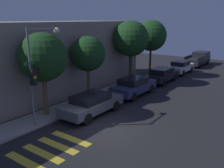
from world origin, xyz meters
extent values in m
plane|color=black|center=(0.00, 0.00, 0.00)|extent=(60.00, 60.00, 0.00)
cube|color=gray|center=(0.00, 4.20, 0.07)|extent=(26.00, 1.99, 0.14)
cube|color=gray|center=(0.00, 8.59, 2.95)|extent=(26.00, 6.00, 5.90)
cube|color=gold|center=(-4.53, 0.80, 0.00)|extent=(0.45, 2.60, 0.00)
cube|color=gold|center=(-3.61, 0.80, 0.00)|extent=(0.45, 2.60, 0.00)
cube|color=gold|center=(-2.68, 0.80, 0.00)|extent=(0.45, 2.60, 0.00)
cube|color=gold|center=(-1.76, 0.80, 0.00)|extent=(0.45, 2.60, 0.00)
cylinder|color=slate|center=(-2.00, 3.45, 2.85)|extent=(0.12, 0.12, 5.70)
cube|color=black|center=(-2.00, 3.24, 3.05)|extent=(0.30, 0.30, 0.90)
cylinder|color=#4C0C0C|center=(-2.00, 3.08, 3.32)|extent=(0.18, 0.02, 0.18)
cylinder|color=yellow|center=(-2.00, 3.08, 3.05)|extent=(0.18, 0.02, 0.18)
cylinder|color=#0C3819|center=(-2.00, 3.08, 2.78)|extent=(0.18, 0.02, 0.18)
cube|color=#19662D|center=(-2.00, 3.45, 3.79)|extent=(0.70, 0.02, 0.18)
cylinder|color=slate|center=(-0.98, 3.45, 5.55)|extent=(2.04, 0.08, 0.08)
sphere|color=#F9E5B2|center=(0.04, 3.45, 5.45)|extent=(0.36, 0.36, 0.36)
cube|color=#4C5156|center=(1.52, 2.10, 0.66)|extent=(4.65, 1.85, 0.60)
cube|color=black|center=(1.41, 2.10, 1.18)|extent=(2.42, 1.62, 0.44)
cylinder|color=black|center=(2.96, 2.93, 0.36)|extent=(0.72, 0.22, 0.72)
cylinder|color=black|center=(2.96, 1.27, 0.36)|extent=(0.72, 0.22, 0.72)
cylinder|color=black|center=(0.08, 2.93, 0.36)|extent=(0.72, 0.22, 0.72)
cylinder|color=black|center=(0.08, 1.27, 0.36)|extent=(0.72, 0.22, 0.72)
cube|color=#2D3351|center=(6.80, 2.10, 0.69)|extent=(4.56, 1.83, 0.66)
cube|color=black|center=(6.69, 2.10, 1.25)|extent=(2.37, 1.61, 0.46)
cylinder|color=black|center=(8.21, 2.93, 0.36)|extent=(0.72, 0.22, 0.72)
cylinder|color=black|center=(8.21, 1.27, 0.36)|extent=(0.72, 0.22, 0.72)
cylinder|color=black|center=(5.39, 2.93, 0.36)|extent=(0.72, 0.22, 0.72)
cylinder|color=black|center=(5.39, 1.27, 0.36)|extent=(0.72, 0.22, 0.72)
cube|color=black|center=(12.20, 2.10, 0.64)|extent=(4.49, 1.79, 0.56)
cube|color=black|center=(12.09, 2.10, 1.17)|extent=(2.33, 1.58, 0.51)
cylinder|color=black|center=(13.60, 2.91, 0.36)|extent=(0.72, 0.22, 0.72)
cylinder|color=black|center=(13.60, 1.29, 0.36)|extent=(0.72, 0.22, 0.72)
cylinder|color=black|center=(10.81, 2.91, 0.36)|extent=(0.72, 0.22, 0.72)
cylinder|color=black|center=(10.81, 1.29, 0.36)|extent=(0.72, 0.22, 0.72)
cube|color=silver|center=(17.23, 2.10, 0.67)|extent=(4.32, 1.71, 0.61)
cube|color=black|center=(17.12, 2.10, 1.21)|extent=(2.24, 1.50, 0.48)
cylinder|color=black|center=(18.57, 2.86, 0.36)|extent=(0.72, 0.22, 0.72)
cylinder|color=black|center=(18.57, 1.34, 0.36)|extent=(0.72, 0.22, 0.72)
cylinder|color=black|center=(15.89, 2.86, 0.36)|extent=(0.72, 0.22, 0.72)
cylinder|color=black|center=(15.89, 1.34, 0.36)|extent=(0.72, 0.22, 0.72)
cube|color=black|center=(23.22, 2.10, 0.76)|extent=(5.50, 1.90, 0.79)
cube|color=black|center=(24.73, 2.10, 1.45)|extent=(2.47, 1.75, 0.58)
cube|color=black|center=(21.85, 2.94, 1.29)|extent=(2.75, 0.08, 0.28)
cube|color=black|center=(21.85, 1.26, 1.29)|extent=(2.75, 0.08, 0.28)
cylinder|color=black|center=(24.93, 2.96, 0.36)|extent=(0.72, 0.22, 0.72)
cylinder|color=black|center=(24.93, 1.24, 0.36)|extent=(0.72, 0.22, 0.72)
cylinder|color=black|center=(21.52, 2.96, 0.36)|extent=(0.72, 0.22, 0.72)
cylinder|color=black|center=(21.52, 1.24, 0.36)|extent=(0.72, 0.22, 0.72)
cylinder|color=brown|center=(-0.43, 4.31, 1.35)|extent=(0.30, 0.30, 2.70)
sphere|color=#193D19|center=(-0.43, 4.31, 3.84)|extent=(3.03, 3.03, 3.03)
cylinder|color=brown|center=(3.74, 4.31, 1.30)|extent=(0.24, 0.24, 2.60)
sphere|color=#193D19|center=(3.74, 4.31, 3.59)|extent=(2.63, 2.63, 2.63)
cylinder|color=#42301E|center=(9.81, 4.31, 1.54)|extent=(0.31, 0.31, 3.08)
sphere|color=#193D19|center=(9.81, 4.31, 4.32)|extent=(3.31, 3.31, 3.31)
cylinder|color=#42301E|center=(13.88, 4.31, 1.58)|extent=(0.22, 0.22, 3.17)
sphere|color=#193D19|center=(13.88, 4.31, 4.39)|extent=(3.25, 3.25, 3.25)
camera|label=1|loc=(-10.20, -7.98, 6.13)|focal=40.00mm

